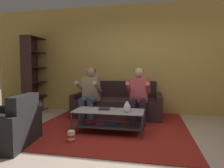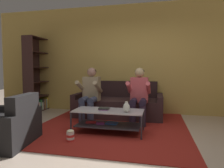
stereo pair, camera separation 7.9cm
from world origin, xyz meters
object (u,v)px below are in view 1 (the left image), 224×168
(couch, at_px, (118,105))
(person_seated_right, at_px, (139,93))
(person_seated_left, at_px, (90,92))
(coffee_table, at_px, (108,118))
(armchair, at_px, (4,128))
(popcorn_tub, at_px, (71,136))
(vase, at_px, (127,107))
(bookshelf, at_px, (35,83))
(book_stack, at_px, (104,109))

(couch, bearing_deg, person_seated_right, -46.35)
(person_seated_left, height_order, person_seated_right, person_seated_left)
(coffee_table, bearing_deg, armchair, -147.29)
(person_seated_right, relative_size, armchair, 1.16)
(person_seated_left, relative_size, popcorn_tub, 6.26)
(person_seated_right, height_order, popcorn_tub, person_seated_right)
(person_seated_left, distance_m, coffee_table, 1.09)
(vase, relative_size, bookshelf, 0.09)
(coffee_table, bearing_deg, vase, -16.21)
(vase, height_order, book_stack, vase)
(book_stack, bearing_deg, vase, -15.49)
(couch, bearing_deg, person_seated_left, -133.68)
(vase, distance_m, popcorn_tub, 1.05)
(person_seated_right, relative_size, bookshelf, 0.59)
(person_seated_left, distance_m, armchair, 1.95)
(coffee_table, bearing_deg, person_seated_left, 127.75)
(bookshelf, height_order, popcorn_tub, bookshelf)
(person_seated_right, distance_m, vase, 0.93)
(couch, relative_size, popcorn_tub, 11.12)
(person_seated_left, xyz_separation_m, vase, (0.98, -0.91, -0.15))
(book_stack, bearing_deg, coffee_table, -12.34)
(person_seated_left, distance_m, person_seated_right, 1.11)
(coffee_table, distance_m, popcorn_tub, 0.78)
(coffee_table, bearing_deg, person_seated_right, 58.78)
(bookshelf, height_order, armchair, bookshelf)
(couch, height_order, coffee_table, couch)
(person_seated_right, height_order, coffee_table, person_seated_right)
(person_seated_left, bearing_deg, popcorn_tub, -84.18)
(couch, distance_m, vase, 1.56)
(couch, relative_size, coffee_table, 1.68)
(bookshelf, xyz_separation_m, popcorn_tub, (1.99, -2.12, -0.68))
(book_stack, bearing_deg, popcorn_tub, -123.55)
(coffee_table, bearing_deg, popcorn_tub, -129.51)
(vase, relative_size, book_stack, 0.93)
(person_seated_left, xyz_separation_m, book_stack, (0.54, -0.79, -0.22))
(book_stack, relative_size, armchair, 0.19)
(couch, height_order, bookshelf, bookshelf)
(bookshelf, bearing_deg, person_seated_right, -13.99)
(couch, distance_m, coffee_table, 1.39)
(couch, xyz_separation_m, bookshelf, (-2.41, 0.16, 0.50))
(bookshelf, distance_m, armchair, 2.72)
(person_seated_left, bearing_deg, couch, 46.32)
(vase, height_order, popcorn_tub, vase)
(person_seated_right, xyz_separation_m, coffee_table, (-0.49, -0.80, -0.38))
(armchair, height_order, popcorn_tub, armchair)
(book_stack, relative_size, popcorn_tub, 1.04)
(couch, xyz_separation_m, armchair, (-1.37, -2.31, -0.02))
(person_seated_right, bearing_deg, vase, -98.17)
(vase, bearing_deg, person_seated_right, 81.83)
(person_seated_left, xyz_separation_m, armchair, (-0.81, -1.73, -0.39))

